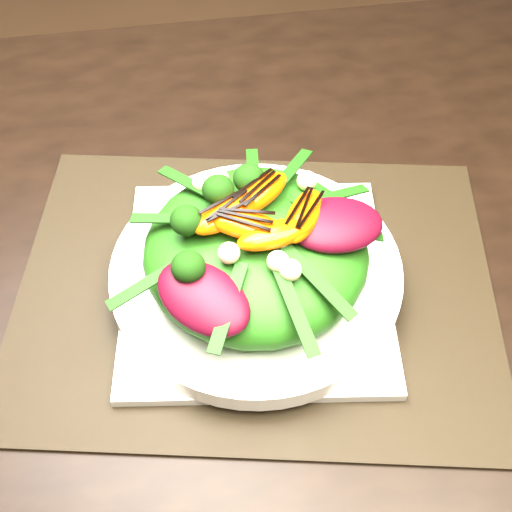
{
  "coord_description": "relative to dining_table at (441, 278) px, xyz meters",
  "views": [
    {
      "loc": [
        -0.24,
        -0.37,
        1.27
      ],
      "look_at": [
        -0.18,
        0.0,
        0.8
      ],
      "focal_mm": 48.0,
      "sensor_mm": 36.0,
      "label": 1
    }
  ],
  "objects": [
    {
      "name": "balsamic_drizzle",
      "position": [
        -0.18,
        0.01,
        0.13
      ],
      "size": [
        0.04,
        0.02,
        0.0
      ],
      "primitive_type": "cube",
      "rotation": [
        0.0,
        0.0,
        0.45
      ],
      "color": "black",
      "rests_on": "orange_segment"
    },
    {
      "name": "dining_table",
      "position": [
        0.0,
        0.0,
        0.0
      ],
      "size": [
        1.6,
        0.9,
        0.75
      ],
      "primitive_type": "cube",
      "color": "black",
      "rests_on": "floor"
    },
    {
      "name": "macadamia_nut",
      "position": [
        -0.15,
        -0.05,
        0.11
      ],
      "size": [
        0.02,
        0.02,
        0.02
      ],
      "primitive_type": "sphere",
      "rotation": [
        0.0,
        0.0,
        -0.12
      ],
      "color": "beige",
      "rests_on": "lettuce_mound"
    },
    {
      "name": "salad_bowl",
      "position": [
        -0.18,
        0.0,
        0.04
      ],
      "size": [
        0.32,
        0.32,
        0.02
      ],
      "primitive_type": "cylinder",
      "rotation": [
        0.0,
        0.0,
        0.24
      ],
      "color": "white",
      "rests_on": "plate_base"
    },
    {
      "name": "broccoli_floret",
      "position": [
        -0.25,
        0.04,
        0.11
      ],
      "size": [
        0.04,
        0.04,
        0.04
      ],
      "primitive_type": "sphere",
      "rotation": [
        0.0,
        0.0,
        0.08
      ],
      "color": "black",
      "rests_on": "lettuce_mound"
    },
    {
      "name": "placemat",
      "position": [
        -0.18,
        0.0,
        0.02
      ],
      "size": [
        0.5,
        0.42,
        0.0
      ],
      "primitive_type": "cube",
      "rotation": [
        0.0,
        0.0,
        -0.2
      ],
      "color": "black",
      "rests_on": "dining_table"
    },
    {
      "name": "radicchio_leaf",
      "position": [
        -0.12,
        -0.01,
        0.11
      ],
      "size": [
        0.09,
        0.06,
        0.02
      ],
      "primitive_type": "ellipsoid",
      "rotation": [
        0.0,
        0.0,
        0.05
      ],
      "color": "#3F0614",
      "rests_on": "lettuce_mound"
    },
    {
      "name": "plate_base",
      "position": [
        -0.18,
        0.0,
        0.03
      ],
      "size": [
        0.27,
        0.27,
        0.01
      ],
      "primitive_type": "cube",
      "rotation": [
        0.0,
        0.0,
        -0.13
      ],
      "color": "silver",
      "rests_on": "placemat"
    },
    {
      "name": "orange_segment",
      "position": [
        -0.18,
        0.01,
        0.12
      ],
      "size": [
        0.07,
        0.05,
        0.02
      ],
      "primitive_type": "ellipsoid",
      "rotation": [
        0.0,
        0.0,
        0.45
      ],
      "color": "#FF4D04",
      "rests_on": "lettuce_mound"
    },
    {
      "name": "lettuce_mound",
      "position": [
        -0.18,
        0.0,
        0.07
      ],
      "size": [
        0.26,
        0.26,
        0.07
      ],
      "primitive_type": "ellipsoid",
      "rotation": [
        0.0,
        0.0,
        -0.39
      ],
      "color": "#245E11",
      "rests_on": "salad_bowl"
    }
  ]
}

